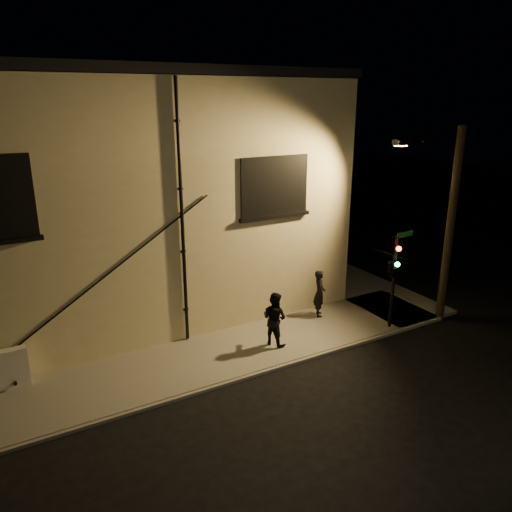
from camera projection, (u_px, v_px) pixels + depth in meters
ground at (280, 368)px, 15.19m from camera, size 90.00×90.00×0.00m
sidewalk at (246, 307)px, 19.38m from camera, size 21.00×16.00×0.12m
building at (97, 188)px, 19.86m from camera, size 16.20×12.23×8.80m
pedestrian_a at (319, 293)px, 18.29m from camera, size 0.68×0.77×1.76m
pedestrian_b at (274, 318)px, 16.17m from camera, size 0.96×1.07×1.79m
traffic_signal at (393, 267)px, 16.79m from camera, size 1.19×1.99×3.41m
streetlamp_pole at (447, 221)px, 17.43m from camera, size 2.02×1.39×6.99m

